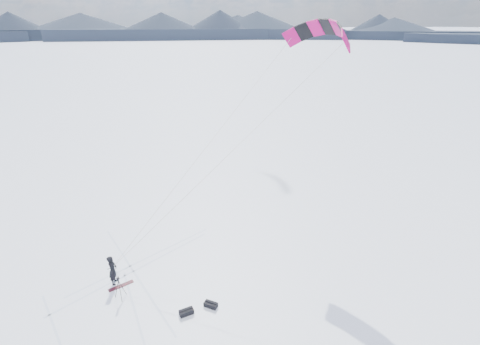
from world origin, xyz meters
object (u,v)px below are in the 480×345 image
object	(u,v)px
snowboard	(121,286)
gear_bag_b	(211,305)
snowkiter	(115,283)
tripod	(119,285)
gear_bag_a	(186,312)

from	to	relation	value
snowboard	gear_bag_b	bearing A→B (deg)	-52.10
snowboard	snowkiter	bearing A→B (deg)	112.55
snowkiter	tripod	xyz separation A→B (m)	(0.40, -1.40, 0.92)
snowboard	gear_bag_a	bearing A→B (deg)	-62.74
snowboard	gear_bag_a	size ratio (longest dim) A/B	1.81
snowboard	gear_bag_a	xyz separation A→B (m)	(3.44, -3.23, 0.13)
snowkiter	gear_bag_a	size ratio (longest dim) A/B	2.35
snowkiter	gear_bag_a	bearing A→B (deg)	-122.44
tripod	gear_bag_a	xyz separation A→B (m)	(3.40, -2.23, -0.77)
snowkiter	tripod	size ratio (longest dim) A/B	1.33
snowboard	gear_bag_b	size ratio (longest dim) A/B	1.87
snowkiter	gear_bag_a	xyz separation A→B (m)	(3.80, -3.63, 0.15)
snowkiter	snowboard	xyz separation A→B (m)	(0.36, -0.40, 0.02)
snowkiter	snowboard	size ratio (longest dim) A/B	1.30
snowboard	tripod	size ratio (longest dim) A/B	1.03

